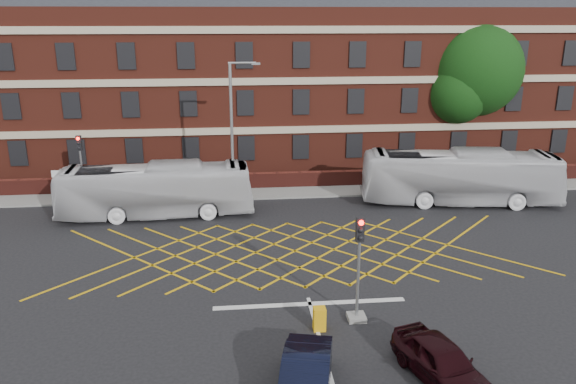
{
  "coord_description": "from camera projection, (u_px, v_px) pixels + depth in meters",
  "views": [
    {
      "loc": [
        -2.99,
        -24.1,
        11.42
      ],
      "look_at": [
        -0.41,
        1.5,
        3.32
      ],
      "focal_mm": 35.0,
      "sensor_mm": 36.0,
      "label": 1
    }
  ],
  "objects": [
    {
      "name": "far_pavement",
      "position": [
        278.0,
        191.0,
        37.95
      ],
      "size": [
        60.0,
        3.0,
        0.12
      ],
      "primitive_type": "cube",
      "color": "slate",
      "rests_on": "ground"
    },
    {
      "name": "boundary_wall",
      "position": [
        277.0,
        180.0,
        38.76
      ],
      "size": [
        56.0,
        0.5,
        1.1
      ],
      "primitive_type": "cube",
      "color": "#521B16",
      "rests_on": "ground"
    },
    {
      "name": "direction_signs",
      "position": [
        62.0,
        182.0,
        35.52
      ],
      "size": [
        1.1,
        0.16,
        2.2
      ],
      "color": "gray",
      "rests_on": "ground"
    },
    {
      "name": "ground",
      "position": [
        300.0,
        268.0,
        26.58
      ],
      "size": [
        120.0,
        120.0,
        0.0
      ],
      "primitive_type": "plane",
      "color": "black",
      "rests_on": "ground"
    },
    {
      "name": "traffic_light_near",
      "position": [
        358.0,
        279.0,
        21.53
      ],
      "size": [
        0.7,
        0.7,
        4.27
      ],
      "color": "slate",
      "rests_on": "ground"
    },
    {
      "name": "bus_right",
      "position": [
        460.0,
        177.0,
        35.31
      ],
      "size": [
        12.55,
        4.64,
        3.42
      ],
      "primitive_type": "imported",
      "rotation": [
        0.0,
        0.0,
        1.42
      ],
      "color": "silver",
      "rests_on": "ground"
    },
    {
      "name": "car_navy",
      "position": [
        305.0,
        380.0,
        17.28
      ],
      "size": [
        2.39,
        4.52,
        1.41
      ],
      "primitive_type": "imported",
      "rotation": [
        0.0,
        0.0,
        -0.22
      ],
      "color": "black",
      "rests_on": "ground"
    },
    {
      "name": "deciduous_tree",
      "position": [
        474.0,
        77.0,
        42.16
      ],
      "size": [
        7.37,
        6.99,
        11.03
      ],
      "color": "black",
      "rests_on": "ground"
    },
    {
      "name": "box_junction_hatching",
      "position": [
        295.0,
        251.0,
        28.48
      ],
      "size": [
        8.22,
        8.22,
        0.02
      ],
      "primitive_type": "cube",
      "rotation": [
        0.0,
        0.0,
        0.79
      ],
      "color": "#CC990C",
      "rests_on": "ground"
    },
    {
      "name": "car_maroon",
      "position": [
        442.0,
        362.0,
        18.18
      ],
      "size": [
        2.75,
        4.4,
        1.4
      ],
      "primitive_type": "imported",
      "rotation": [
        0.0,
        0.0,
        0.29
      ],
      "color": "black",
      "rests_on": "ground"
    },
    {
      "name": "stop_line",
      "position": [
        310.0,
        304.0,
        23.26
      ],
      "size": [
        8.0,
        0.3,
        0.02
      ],
      "primitive_type": "cube",
      "color": "silver",
      "rests_on": "ground"
    },
    {
      "name": "victorian_building",
      "position": [
        271.0,
        62.0,
        45.13
      ],
      "size": [
        51.0,
        12.17,
        20.4
      ],
      "color": "maroon",
      "rests_on": "ground"
    },
    {
      "name": "traffic_light_far",
      "position": [
        83.0,
        174.0,
        35.7
      ],
      "size": [
        0.7,
        0.7,
        4.27
      ],
      "color": "slate",
      "rests_on": "ground"
    },
    {
      "name": "utility_cabinet",
      "position": [
        319.0,
        319.0,
        21.24
      ],
      "size": [
        0.46,
        0.42,
        0.92
      ],
      "primitive_type": "cube",
      "color": "#E0A20D",
      "rests_on": "ground"
    },
    {
      "name": "bus_left",
      "position": [
        156.0,
        190.0,
        33.09
      ],
      "size": [
        11.45,
        3.04,
        3.17
      ],
      "primitive_type": "imported",
      "rotation": [
        0.0,
        0.0,
        1.6
      ],
      "color": "silver",
      "rests_on": "ground"
    },
    {
      "name": "street_lamp",
      "position": [
        234.0,
        160.0,
        33.95
      ],
      "size": [
        2.25,
        1.0,
        8.89
      ],
      "color": "slate",
      "rests_on": "ground"
    }
  ]
}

